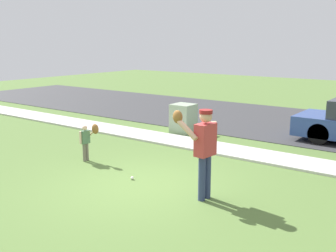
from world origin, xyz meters
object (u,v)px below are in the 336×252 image
(person_adult, at_px, (203,144))
(person_child, at_px, (88,137))
(baseball, at_px, (132,178))
(utility_cabinet, at_px, (183,118))

(person_adult, bearing_deg, person_child, -0.87)
(person_child, height_order, baseball, person_child)
(utility_cabinet, bearing_deg, person_child, -91.09)
(utility_cabinet, bearing_deg, baseball, -69.20)
(person_child, height_order, utility_cabinet, person_child)
(person_child, xyz_separation_m, baseball, (1.85, -0.41, -0.62))
(person_adult, height_order, person_child, person_adult)
(person_adult, relative_size, person_child, 1.79)
(baseball, distance_m, utility_cabinet, 4.99)
(person_child, bearing_deg, person_adult, -0.87)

